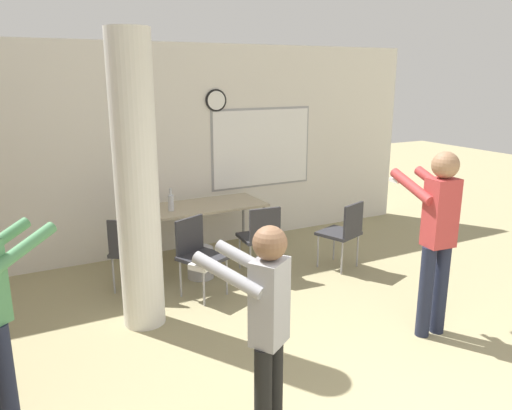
{
  "coord_description": "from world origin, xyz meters",
  "views": [
    {
      "loc": [
        -1.96,
        -1.43,
        2.41
      ],
      "look_at": [
        0.22,
        2.74,
        1.16
      ],
      "focal_mm": 35.0,
      "sensor_mm": 36.0,
      "label": 1
    }
  ],
  "objects_px": {
    "folding_table": "(203,209)",
    "chair_table_right": "(261,234)",
    "chair_table_left": "(131,248)",
    "chair_mid_room": "(344,230)",
    "chair_table_front": "(198,251)",
    "bottle_on_table": "(171,202)",
    "person_playing_side": "(437,230)",
    "person_playing_front": "(266,323)"
  },
  "relations": [
    {
      "from": "bottle_on_table",
      "to": "chair_mid_room",
      "type": "distance_m",
      "value": 2.19
    },
    {
      "from": "bottle_on_table",
      "to": "chair_table_left",
      "type": "height_order",
      "value": "bottle_on_table"
    },
    {
      "from": "chair_mid_room",
      "to": "chair_table_front",
      "type": "relative_size",
      "value": 1.0
    },
    {
      "from": "chair_mid_room",
      "to": "folding_table",
      "type": "bearing_deg",
      "value": 140.82
    },
    {
      "from": "chair_table_left",
      "to": "chair_table_front",
      "type": "xyz_separation_m",
      "value": [
        0.64,
        -0.46,
        0.0
      ]
    },
    {
      "from": "chair_table_right",
      "to": "chair_table_left",
      "type": "relative_size",
      "value": 1.0
    },
    {
      "from": "folding_table",
      "to": "person_playing_front",
      "type": "xyz_separation_m",
      "value": [
        -0.96,
        -3.47,
        0.22
      ]
    },
    {
      "from": "chair_table_left",
      "to": "chair_table_front",
      "type": "relative_size",
      "value": 1.0
    },
    {
      "from": "person_playing_front",
      "to": "chair_mid_room",
      "type": "bearing_deg",
      "value": 44.08
    },
    {
      "from": "bottle_on_table",
      "to": "chair_mid_room",
      "type": "xyz_separation_m",
      "value": [
        1.88,
        -1.08,
        -0.34
      ]
    },
    {
      "from": "chair_table_right",
      "to": "chair_table_left",
      "type": "bearing_deg",
      "value": 170.8
    },
    {
      "from": "folding_table",
      "to": "person_playing_side",
      "type": "height_order",
      "value": "person_playing_side"
    },
    {
      "from": "bottle_on_table",
      "to": "chair_table_front",
      "type": "xyz_separation_m",
      "value": [
        -0.02,
        -0.96,
        -0.34
      ]
    },
    {
      "from": "person_playing_side",
      "to": "bottle_on_table",
      "type": "bearing_deg",
      "value": 120.03
    },
    {
      "from": "folding_table",
      "to": "chair_table_right",
      "type": "xyz_separation_m",
      "value": [
        0.42,
        -0.83,
        -0.18
      ]
    },
    {
      "from": "bottle_on_table",
      "to": "chair_mid_room",
      "type": "relative_size",
      "value": 0.33
    },
    {
      "from": "person_playing_side",
      "to": "chair_table_left",
      "type": "bearing_deg",
      "value": 134.85
    },
    {
      "from": "bottle_on_table",
      "to": "folding_table",
      "type": "bearing_deg",
      "value": 9.68
    },
    {
      "from": "bottle_on_table",
      "to": "person_playing_front",
      "type": "height_order",
      "value": "person_playing_front"
    },
    {
      "from": "chair_table_front",
      "to": "person_playing_side",
      "type": "distance_m",
      "value": 2.49
    },
    {
      "from": "chair_table_right",
      "to": "chair_table_left",
      "type": "xyz_separation_m",
      "value": [
        -1.53,
        0.25,
        0.0
      ]
    },
    {
      "from": "bottle_on_table",
      "to": "chair_table_right",
      "type": "height_order",
      "value": "bottle_on_table"
    },
    {
      "from": "person_playing_front",
      "to": "folding_table",
      "type": "bearing_deg",
      "value": 74.58
    },
    {
      "from": "chair_table_front",
      "to": "chair_table_right",
      "type": "bearing_deg",
      "value": 13.14
    },
    {
      "from": "chair_mid_room",
      "to": "chair_table_left",
      "type": "bearing_deg",
      "value": 167.14
    },
    {
      "from": "chair_table_front",
      "to": "person_playing_front",
      "type": "relative_size",
      "value": 0.56
    },
    {
      "from": "bottle_on_table",
      "to": "chair_mid_room",
      "type": "bearing_deg",
      "value": -30.02
    },
    {
      "from": "chair_table_left",
      "to": "person_playing_side",
      "type": "relative_size",
      "value": 0.5
    },
    {
      "from": "folding_table",
      "to": "chair_mid_room",
      "type": "relative_size",
      "value": 1.86
    },
    {
      "from": "chair_table_right",
      "to": "chair_table_front",
      "type": "xyz_separation_m",
      "value": [
        -0.89,
        -0.21,
        0.0
      ]
    },
    {
      "from": "chair_table_right",
      "to": "person_playing_side",
      "type": "bearing_deg",
      "value": -70.08
    },
    {
      "from": "chair_mid_room",
      "to": "chair_table_front",
      "type": "xyz_separation_m",
      "value": [
        -1.89,
        0.12,
        0.0
      ]
    },
    {
      "from": "bottle_on_table",
      "to": "chair_table_front",
      "type": "height_order",
      "value": "bottle_on_table"
    },
    {
      "from": "chair_table_front",
      "to": "person_playing_front",
      "type": "bearing_deg",
      "value": -101.33
    },
    {
      "from": "folding_table",
      "to": "chair_table_left",
      "type": "xyz_separation_m",
      "value": [
        -1.11,
        -0.58,
        -0.18
      ]
    },
    {
      "from": "chair_table_right",
      "to": "folding_table",
      "type": "bearing_deg",
      "value": 116.91
    },
    {
      "from": "chair_table_left",
      "to": "person_playing_side",
      "type": "bearing_deg",
      "value": -45.15
    },
    {
      "from": "chair_mid_room",
      "to": "person_playing_front",
      "type": "relative_size",
      "value": 0.56
    },
    {
      "from": "folding_table",
      "to": "chair_table_front",
      "type": "xyz_separation_m",
      "value": [
        -0.47,
        -1.04,
        -0.18
      ]
    },
    {
      "from": "chair_table_left",
      "to": "chair_table_front",
      "type": "height_order",
      "value": "same"
    },
    {
      "from": "chair_table_right",
      "to": "person_playing_side",
      "type": "xyz_separation_m",
      "value": [
        0.73,
        -2.03,
        0.52
      ]
    },
    {
      "from": "chair_table_right",
      "to": "chair_mid_room",
      "type": "distance_m",
      "value": 1.06
    }
  ]
}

